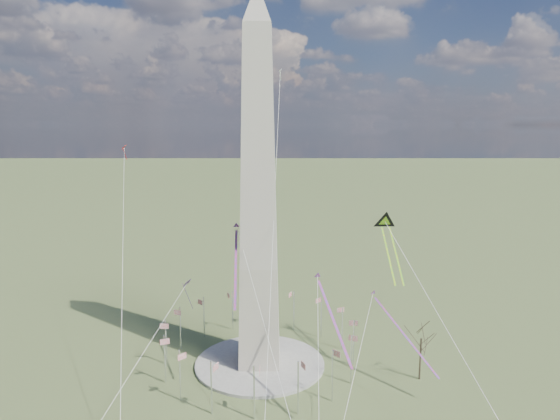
{
  "coord_description": "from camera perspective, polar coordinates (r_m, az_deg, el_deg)",
  "views": [
    {
      "loc": [
        6.65,
        -129.74,
        66.0
      ],
      "look_at": [
        5.63,
        0.0,
        43.82
      ],
      "focal_mm": 32.0,
      "sensor_mm": 36.0,
      "label": 1
    }
  ],
  "objects": [
    {
      "name": "ground",
      "position": [
        145.72,
        -2.32,
        -17.24
      ],
      "size": [
        2000.0,
        2000.0,
        0.0
      ],
      "primitive_type": "plane",
      "color": "#3F5329",
      "rests_on": "ground"
    },
    {
      "name": "plaza",
      "position": [
        145.54,
        -2.32,
        -17.1
      ],
      "size": [
        36.0,
        36.0,
        0.8
      ],
      "primitive_type": "cylinder",
      "color": "#AAA89C",
      "rests_on": "ground"
    },
    {
      "name": "washington_monument",
      "position": [
        131.16,
        -2.46,
        1.78
      ],
      "size": [
        15.56,
        15.56,
        100.0
      ],
      "color": "#BBB59C",
      "rests_on": "plaza"
    },
    {
      "name": "flagpole_ring",
      "position": [
        142.57,
        -2.34,
        -14.63
      ],
      "size": [
        54.4,
        54.4,
        13.0
      ],
      "color": "white",
      "rests_on": "ground"
    },
    {
      "name": "tree_near",
      "position": [
        138.16,
        15.86,
        -13.62
      ],
      "size": [
        9.74,
        9.74,
        17.05
      ],
      "color": "#47392B",
      "rests_on": "ground"
    },
    {
      "name": "kite_delta_black",
      "position": [
        146.21,
        12.0,
        -1.72
      ],
      "size": [
        7.44,
        20.02,
        16.67
      ],
      "rotation": [
        0.0,
        0.0,
        3.18
      ],
      "color": "black",
      "rests_on": "ground"
    },
    {
      "name": "kite_diamond_purple",
      "position": [
        148.62,
        -10.54,
        -8.55
      ],
      "size": [
        2.67,
        3.22,
        9.43
      ],
      "rotation": [
        0.0,
        0.0,
        2.19
      ],
      "color": "#4A1B7B",
      "rests_on": "ground"
    },
    {
      "name": "kite_streamer_left",
      "position": [
        116.84,
        5.56,
        -10.87
      ],
      "size": [
        7.38,
        21.03,
        14.81
      ],
      "rotation": [
        0.0,
        0.0,
        3.43
      ],
      "color": "red",
      "rests_on": "ground"
    },
    {
      "name": "kite_streamer_mid",
      "position": [
        129.63,
        -5.06,
        -4.83
      ],
      "size": [
        3.07,
        23.88,
        16.38
      ],
      "rotation": [
        0.0,
        0.0,
        3.21
      ],
      "color": "red",
      "rests_on": "ground"
    },
    {
      "name": "kite_streamer_right",
      "position": [
        135.28,
        12.9,
        -12.23
      ],
      "size": [
        14.29,
        19.88,
        15.94
      ],
      "rotation": [
        0.0,
        0.0,
        3.74
      ],
      "color": "red",
      "rests_on": "ground"
    },
    {
      "name": "kite_small_red",
      "position": [
        173.25,
        -17.36,
        6.71
      ],
      "size": [
        1.45,
        2.28,
        5.05
      ],
      "rotation": [
        0.0,
        0.0,
        2.66
      ],
      "color": "red",
      "rests_on": "ground"
    },
    {
      "name": "kite_small_white",
      "position": [
        172.28,
        0.04,
        15.54
      ],
      "size": [
        1.08,
        1.56,
        3.88
      ],
      "rotation": [
        0.0,
        0.0,
        2.9
      ],
      "color": "white",
      "rests_on": "ground"
    }
  ]
}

